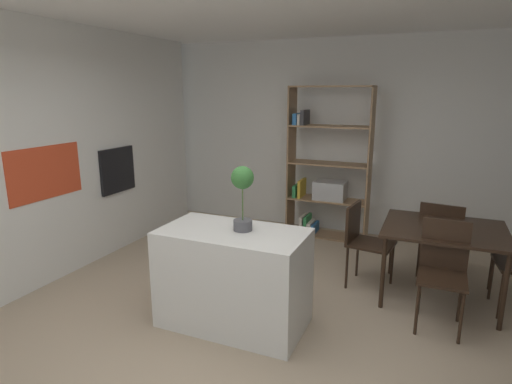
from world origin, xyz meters
TOP-DOWN VIEW (x-y plane):
  - ground_plane at (0.00, 0.00)m, footprint 8.81×8.81m
  - back_partition at (0.00, 3.18)m, footprint 6.19×0.06m
  - tall_cabinet_run_left at (-2.71, 0.00)m, footprint 0.65×5.79m
  - cabinet_niche_splashback at (-2.38, 0.18)m, footprint 0.01×0.91m
  - built_in_oven at (-2.37, 1.25)m, footprint 0.06×0.59m
  - kitchen_island at (-0.16, 0.15)m, footprint 1.28×0.70m
  - potted_plant_on_island at (-0.09, 0.20)m, footprint 0.20×0.20m
  - open_bookshelf at (-0.02, 2.81)m, footprint 1.14×0.37m
  - dining_table at (1.54, 1.40)m, footprint 1.14×0.97m
  - dining_chair_far at (1.53, 1.91)m, footprint 0.50×0.47m
  - dining_chair_near at (1.55, 0.89)m, footprint 0.41×0.45m
  - dining_chair_island_side at (0.76, 1.41)m, footprint 0.50×0.48m

SIDE VIEW (x-z plane):
  - ground_plane at x=0.00m, z-range 0.00..0.00m
  - kitchen_island at x=-0.16m, z-range 0.00..0.89m
  - dining_chair_far at x=1.53m, z-range 0.10..0.98m
  - dining_chair_island_side at x=0.76m, z-range 0.10..0.99m
  - dining_chair_near at x=1.55m, z-range 0.09..1.05m
  - dining_table at x=1.54m, z-range 0.31..1.06m
  - open_bookshelf at x=-0.02m, z-range -0.16..1.98m
  - built_in_oven at x=-2.37m, z-range 0.78..1.36m
  - cabinet_niche_splashback at x=-2.38m, z-range 0.94..1.50m
  - potted_plant_on_island at x=-0.09m, z-range 0.97..1.53m
  - back_partition at x=0.00m, z-range 0.00..2.80m
  - tall_cabinet_run_left at x=-2.71m, z-range 0.00..2.80m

